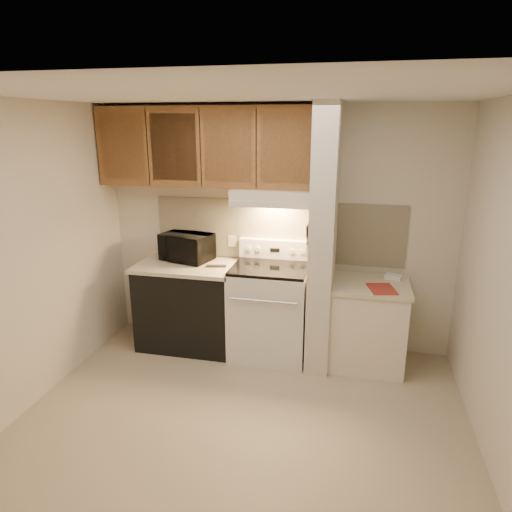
% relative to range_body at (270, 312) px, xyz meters
% --- Properties ---
extents(floor, '(3.60, 3.60, 0.00)m').
position_rel_range_body_xyz_m(floor, '(0.00, -1.16, -0.46)').
color(floor, tan).
rests_on(floor, ground).
extents(ceiling, '(3.60, 3.60, 0.00)m').
position_rel_range_body_xyz_m(ceiling, '(0.00, -1.16, 2.04)').
color(ceiling, white).
rests_on(ceiling, wall_back).
extents(wall_back, '(3.60, 2.50, 0.02)m').
position_rel_range_body_xyz_m(wall_back, '(0.00, 0.34, 0.79)').
color(wall_back, beige).
rests_on(wall_back, floor).
extents(wall_left, '(0.02, 3.00, 2.50)m').
position_rel_range_body_xyz_m(wall_left, '(-1.80, -1.16, 0.79)').
color(wall_left, beige).
rests_on(wall_left, floor).
extents(wall_right, '(0.02, 3.00, 2.50)m').
position_rel_range_body_xyz_m(wall_right, '(1.80, -1.16, 0.79)').
color(wall_right, beige).
rests_on(wall_right, floor).
extents(backsplash, '(2.60, 0.02, 0.63)m').
position_rel_range_body_xyz_m(backsplash, '(0.00, 0.33, 0.78)').
color(backsplash, '#FCEFC7').
rests_on(backsplash, wall_back).
extents(range_body, '(0.76, 0.65, 0.92)m').
position_rel_range_body_xyz_m(range_body, '(0.00, 0.00, 0.00)').
color(range_body, silver).
rests_on(range_body, floor).
extents(oven_window, '(0.50, 0.01, 0.30)m').
position_rel_range_body_xyz_m(oven_window, '(0.00, -0.32, 0.04)').
color(oven_window, black).
rests_on(oven_window, range_body).
extents(oven_handle, '(0.65, 0.02, 0.02)m').
position_rel_range_body_xyz_m(oven_handle, '(0.00, -0.35, 0.26)').
color(oven_handle, silver).
rests_on(oven_handle, range_body).
extents(cooktop, '(0.74, 0.64, 0.03)m').
position_rel_range_body_xyz_m(cooktop, '(0.00, 0.00, 0.48)').
color(cooktop, black).
rests_on(cooktop, range_body).
extents(range_backguard, '(0.76, 0.08, 0.20)m').
position_rel_range_body_xyz_m(range_backguard, '(0.00, 0.28, 0.59)').
color(range_backguard, silver).
rests_on(range_backguard, range_body).
extents(range_display, '(0.10, 0.01, 0.04)m').
position_rel_range_body_xyz_m(range_display, '(0.00, 0.24, 0.59)').
color(range_display, black).
rests_on(range_display, range_backguard).
extents(range_knob_left_outer, '(0.05, 0.02, 0.05)m').
position_rel_range_body_xyz_m(range_knob_left_outer, '(-0.28, 0.24, 0.59)').
color(range_knob_left_outer, silver).
rests_on(range_knob_left_outer, range_backguard).
extents(range_knob_left_inner, '(0.05, 0.02, 0.05)m').
position_rel_range_body_xyz_m(range_knob_left_inner, '(-0.18, 0.24, 0.59)').
color(range_knob_left_inner, silver).
rests_on(range_knob_left_inner, range_backguard).
extents(range_knob_right_inner, '(0.05, 0.02, 0.05)m').
position_rel_range_body_xyz_m(range_knob_right_inner, '(0.18, 0.24, 0.59)').
color(range_knob_right_inner, silver).
rests_on(range_knob_right_inner, range_backguard).
extents(range_knob_right_outer, '(0.05, 0.02, 0.05)m').
position_rel_range_body_xyz_m(range_knob_right_outer, '(0.28, 0.24, 0.59)').
color(range_knob_right_outer, silver).
rests_on(range_knob_right_outer, range_backguard).
extents(dishwasher_front, '(1.00, 0.63, 0.87)m').
position_rel_range_body_xyz_m(dishwasher_front, '(-0.88, 0.01, -0.03)').
color(dishwasher_front, black).
rests_on(dishwasher_front, floor).
extents(left_countertop, '(1.04, 0.67, 0.04)m').
position_rel_range_body_xyz_m(left_countertop, '(-0.88, 0.01, 0.43)').
color(left_countertop, beige).
rests_on(left_countertop, dishwasher_front).
extents(spoon_rest, '(0.21, 0.11, 0.01)m').
position_rel_range_body_xyz_m(spoon_rest, '(-0.56, -0.01, 0.46)').
color(spoon_rest, black).
rests_on(spoon_rest, left_countertop).
extents(teal_jar, '(0.09, 0.09, 0.10)m').
position_rel_range_body_xyz_m(teal_jar, '(-1.23, 0.23, 0.50)').
color(teal_jar, '#1F665A').
rests_on(teal_jar, left_countertop).
extents(outlet, '(0.08, 0.01, 0.12)m').
position_rel_range_body_xyz_m(outlet, '(-0.48, 0.32, 0.64)').
color(outlet, beige).
rests_on(outlet, backsplash).
extents(microwave, '(0.59, 0.47, 0.28)m').
position_rel_range_body_xyz_m(microwave, '(-0.93, 0.15, 0.59)').
color(microwave, black).
rests_on(microwave, left_countertop).
extents(partition_pillar, '(0.22, 0.70, 2.50)m').
position_rel_range_body_xyz_m(partition_pillar, '(0.51, -0.01, 0.79)').
color(partition_pillar, beige).
rests_on(partition_pillar, floor).
extents(pillar_trim, '(0.01, 0.70, 0.04)m').
position_rel_range_body_xyz_m(pillar_trim, '(0.39, -0.01, 0.84)').
color(pillar_trim, brown).
rests_on(pillar_trim, partition_pillar).
extents(knife_strip, '(0.02, 0.42, 0.04)m').
position_rel_range_body_xyz_m(knife_strip, '(0.39, -0.06, 0.86)').
color(knife_strip, black).
rests_on(knife_strip, partition_pillar).
extents(knife_blade_a, '(0.01, 0.03, 0.16)m').
position_rel_range_body_xyz_m(knife_blade_a, '(0.38, -0.21, 0.76)').
color(knife_blade_a, silver).
rests_on(knife_blade_a, knife_strip).
extents(knife_handle_a, '(0.02, 0.02, 0.10)m').
position_rel_range_body_xyz_m(knife_handle_a, '(0.38, -0.21, 0.91)').
color(knife_handle_a, black).
rests_on(knife_handle_a, knife_strip).
extents(knife_blade_b, '(0.01, 0.04, 0.18)m').
position_rel_range_body_xyz_m(knife_blade_b, '(0.38, -0.14, 0.75)').
color(knife_blade_b, silver).
rests_on(knife_blade_b, knife_strip).
extents(knife_handle_b, '(0.02, 0.02, 0.10)m').
position_rel_range_body_xyz_m(knife_handle_b, '(0.38, -0.14, 0.91)').
color(knife_handle_b, black).
rests_on(knife_handle_b, knife_strip).
extents(knife_blade_c, '(0.01, 0.04, 0.20)m').
position_rel_range_body_xyz_m(knife_blade_c, '(0.38, -0.05, 0.74)').
color(knife_blade_c, silver).
rests_on(knife_blade_c, knife_strip).
extents(knife_handle_c, '(0.02, 0.02, 0.10)m').
position_rel_range_body_xyz_m(knife_handle_c, '(0.38, -0.05, 0.91)').
color(knife_handle_c, black).
rests_on(knife_handle_c, knife_strip).
extents(knife_blade_d, '(0.01, 0.04, 0.16)m').
position_rel_range_body_xyz_m(knife_blade_d, '(0.38, 0.02, 0.76)').
color(knife_blade_d, silver).
rests_on(knife_blade_d, knife_strip).
extents(knife_handle_d, '(0.02, 0.02, 0.10)m').
position_rel_range_body_xyz_m(knife_handle_d, '(0.38, 0.01, 0.91)').
color(knife_handle_d, black).
rests_on(knife_handle_d, knife_strip).
extents(knife_blade_e, '(0.01, 0.04, 0.18)m').
position_rel_range_body_xyz_m(knife_blade_e, '(0.38, 0.09, 0.75)').
color(knife_blade_e, silver).
rests_on(knife_blade_e, knife_strip).
extents(knife_handle_e, '(0.02, 0.02, 0.10)m').
position_rel_range_body_xyz_m(knife_handle_e, '(0.38, 0.10, 0.91)').
color(knife_handle_e, black).
rests_on(knife_handle_e, knife_strip).
extents(oven_mitt, '(0.03, 0.09, 0.22)m').
position_rel_range_body_xyz_m(oven_mitt, '(0.38, 0.17, 0.73)').
color(oven_mitt, gray).
rests_on(oven_mitt, partition_pillar).
extents(right_cab_base, '(0.70, 0.60, 0.81)m').
position_rel_range_body_xyz_m(right_cab_base, '(0.97, -0.01, -0.06)').
color(right_cab_base, beige).
rests_on(right_cab_base, floor).
extents(right_countertop, '(0.74, 0.64, 0.04)m').
position_rel_range_body_xyz_m(right_countertop, '(0.97, -0.01, 0.37)').
color(right_countertop, beige).
rests_on(right_countertop, right_cab_base).
extents(red_folder, '(0.29, 0.35, 0.01)m').
position_rel_range_body_xyz_m(red_folder, '(1.07, -0.16, 0.40)').
color(red_folder, maroon).
rests_on(red_folder, right_countertop).
extents(white_box, '(0.18, 0.15, 0.04)m').
position_rel_range_body_xyz_m(white_box, '(1.19, 0.17, 0.41)').
color(white_box, white).
rests_on(white_box, right_countertop).
extents(range_hood, '(0.78, 0.44, 0.15)m').
position_rel_range_body_xyz_m(range_hood, '(0.00, 0.12, 1.17)').
color(range_hood, beige).
rests_on(range_hood, upper_cabinets).
extents(hood_lip, '(0.78, 0.04, 0.06)m').
position_rel_range_body_xyz_m(hood_lip, '(0.00, -0.08, 1.12)').
color(hood_lip, beige).
rests_on(hood_lip, range_hood).
extents(upper_cabinets, '(2.18, 0.33, 0.77)m').
position_rel_range_body_xyz_m(upper_cabinets, '(-0.69, 0.17, 1.62)').
color(upper_cabinets, brown).
rests_on(upper_cabinets, wall_back).
extents(cab_door_a, '(0.46, 0.01, 0.63)m').
position_rel_range_body_xyz_m(cab_door_a, '(-1.51, 0.01, 1.62)').
color(cab_door_a, brown).
rests_on(cab_door_a, upper_cabinets).
extents(cab_gap_a, '(0.01, 0.01, 0.73)m').
position_rel_range_body_xyz_m(cab_gap_a, '(-1.23, 0.01, 1.62)').
color(cab_gap_a, black).
rests_on(cab_gap_a, upper_cabinets).
extents(cab_door_b, '(0.46, 0.01, 0.63)m').
position_rel_range_body_xyz_m(cab_door_b, '(-0.96, 0.01, 1.62)').
color(cab_door_b, brown).
rests_on(cab_door_b, upper_cabinets).
extents(cab_gap_b, '(0.01, 0.01, 0.73)m').
position_rel_range_body_xyz_m(cab_gap_b, '(-0.69, 0.01, 1.62)').
color(cab_gap_b, black).
rests_on(cab_gap_b, upper_cabinets).
extents(cab_door_c, '(0.46, 0.01, 0.63)m').
position_rel_range_body_xyz_m(cab_door_c, '(-0.42, 0.01, 1.62)').
color(cab_door_c, brown).
rests_on(cab_door_c, upper_cabinets).
extents(cab_gap_c, '(0.01, 0.01, 0.73)m').
position_rel_range_body_xyz_m(cab_gap_c, '(-0.14, 0.01, 1.62)').
color(cab_gap_c, black).
rests_on(cab_gap_c, upper_cabinets).
extents(cab_door_d, '(0.46, 0.01, 0.63)m').
position_rel_range_body_xyz_m(cab_door_d, '(0.13, 0.01, 1.62)').
color(cab_door_d, brown).
rests_on(cab_door_d, upper_cabinets).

